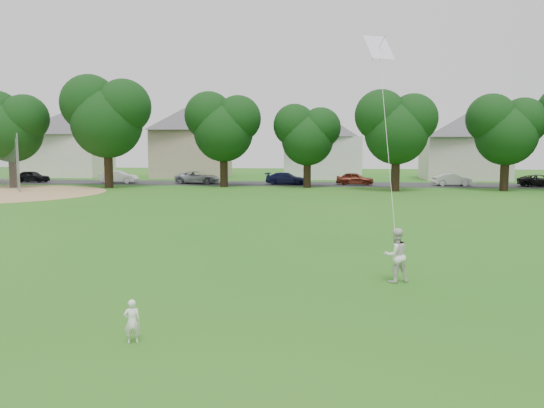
# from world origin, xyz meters

# --- Properties ---
(ground) EXTENTS (160.00, 160.00, 0.00)m
(ground) POSITION_xyz_m (0.00, 0.00, 0.00)
(ground) COLOR #1B6316
(ground) RESTS_ON ground
(street) EXTENTS (90.00, 7.00, 0.01)m
(street) POSITION_xyz_m (0.00, 42.00, 0.01)
(street) COLOR #2D2D30
(street) RESTS_ON ground
(toddler) EXTENTS (0.37, 0.31, 0.86)m
(toddler) POSITION_xyz_m (-2.22, -1.77, 0.43)
(toddler) COLOR white
(toddler) RESTS_ON ground
(older_boy) EXTENTS (0.90, 0.82, 1.51)m
(older_boy) POSITION_xyz_m (3.24, 3.53, 0.75)
(older_boy) COLOR white
(older_boy) RESTS_ON ground
(kite) EXTENTS (1.22, 1.98, 6.55)m
(kite) POSITION_xyz_m (3.06, 4.98, 3.98)
(kite) COLOR white
(kite) RESTS_ON ground
(tree_row) EXTENTS (79.64, 8.90, 10.46)m
(tree_row) POSITION_xyz_m (3.92, 35.45, 6.14)
(tree_row) COLOR black
(tree_row) RESTS_ON ground
(parked_cars) EXTENTS (63.32, 2.29, 1.24)m
(parked_cars) POSITION_xyz_m (0.27, 41.00, 0.61)
(parked_cars) COLOR black
(parked_cars) RESTS_ON ground
(house_row) EXTENTS (78.02, 14.21, 10.36)m
(house_row) POSITION_xyz_m (0.13, 52.00, 4.95)
(house_row) COLOR white
(house_row) RESTS_ON ground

